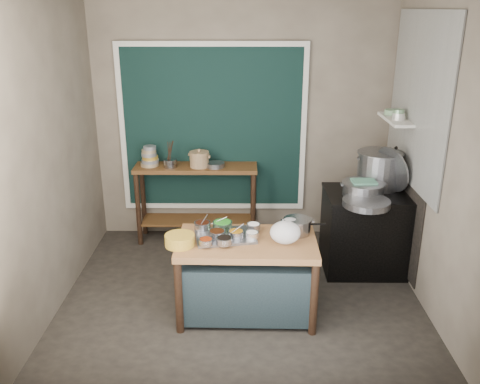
{
  "coord_description": "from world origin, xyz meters",
  "views": [
    {
      "loc": [
        0.02,
        -4.47,
        2.72
      ],
      "look_at": [
        -0.02,
        0.25,
        1.0
      ],
      "focal_mm": 38.0,
      "sensor_mm": 36.0,
      "label": 1
    }
  ],
  "objects_px": {
    "prep_table": "(247,277)",
    "stock_pot": "(379,170)",
    "condiment_tray": "(225,236)",
    "saucepan": "(297,226)",
    "utensil_cup": "(170,163)",
    "back_counter": "(197,203)",
    "yellow_basin": "(180,240)",
    "ceramic_crock": "(199,160)",
    "stove_block": "(366,232)",
    "steamer": "(363,189)"
  },
  "relations": [
    {
      "from": "stove_block",
      "to": "condiment_tray",
      "type": "xyz_separation_m",
      "value": [
        -1.5,
        -0.83,
        0.34
      ]
    },
    {
      "from": "prep_table",
      "to": "utensil_cup",
      "type": "distance_m",
      "value": 1.9
    },
    {
      "from": "steamer",
      "to": "stock_pot",
      "type": "bearing_deg",
      "value": 51.42
    },
    {
      "from": "stock_pot",
      "to": "steamer",
      "type": "xyz_separation_m",
      "value": [
        -0.22,
        -0.28,
        -0.12
      ]
    },
    {
      "from": "condiment_tray",
      "to": "steamer",
      "type": "height_order",
      "value": "steamer"
    },
    {
      "from": "condiment_tray",
      "to": "saucepan",
      "type": "relative_size",
      "value": 2.01
    },
    {
      "from": "prep_table",
      "to": "yellow_basin",
      "type": "distance_m",
      "value": 0.73
    },
    {
      "from": "back_counter",
      "to": "saucepan",
      "type": "height_order",
      "value": "back_counter"
    },
    {
      "from": "saucepan",
      "to": "prep_table",
      "type": "bearing_deg",
      "value": -165.76
    },
    {
      "from": "condiment_tray",
      "to": "utensil_cup",
      "type": "distance_m",
      "value": 1.67
    },
    {
      "from": "stock_pot",
      "to": "saucepan",
      "type": "bearing_deg",
      "value": -135.88
    },
    {
      "from": "back_counter",
      "to": "saucepan",
      "type": "distance_m",
      "value": 1.85
    },
    {
      "from": "prep_table",
      "to": "saucepan",
      "type": "bearing_deg",
      "value": 19.37
    },
    {
      "from": "stove_block",
      "to": "saucepan",
      "type": "relative_size",
      "value": 3.4
    },
    {
      "from": "condiment_tray",
      "to": "yellow_basin",
      "type": "height_order",
      "value": "yellow_basin"
    },
    {
      "from": "utensil_cup",
      "to": "stock_pot",
      "type": "bearing_deg",
      "value": -11.64
    },
    {
      "from": "back_counter",
      "to": "utensil_cup",
      "type": "distance_m",
      "value": 0.6
    },
    {
      "from": "stove_block",
      "to": "stock_pot",
      "type": "xyz_separation_m",
      "value": [
        0.13,
        0.2,
        0.65
      ]
    },
    {
      "from": "stove_block",
      "to": "stock_pot",
      "type": "height_order",
      "value": "stock_pot"
    },
    {
      "from": "stove_block",
      "to": "stock_pot",
      "type": "relative_size",
      "value": 1.8
    },
    {
      "from": "back_counter",
      "to": "prep_table",
      "type": "bearing_deg",
      "value": -69.69
    },
    {
      "from": "steamer",
      "to": "utensil_cup",
      "type": "bearing_deg",
      "value": 160.18
    },
    {
      "from": "ceramic_crock",
      "to": "prep_table",
      "type": "bearing_deg",
      "value": -70.77
    },
    {
      "from": "stove_block",
      "to": "yellow_basin",
      "type": "bearing_deg",
      "value": -152.15
    },
    {
      "from": "ceramic_crock",
      "to": "steamer",
      "type": "height_order",
      "value": "ceramic_crock"
    },
    {
      "from": "back_counter",
      "to": "utensil_cup",
      "type": "xyz_separation_m",
      "value": [
        -0.29,
        -0.06,
        0.52
      ]
    },
    {
      "from": "prep_table",
      "to": "stove_block",
      "type": "xyz_separation_m",
      "value": [
        1.3,
        0.89,
        0.05
      ]
    },
    {
      "from": "condiment_tray",
      "to": "saucepan",
      "type": "xyz_separation_m",
      "value": [
        0.66,
        0.1,
        0.06
      ]
    },
    {
      "from": "utensil_cup",
      "to": "ceramic_crock",
      "type": "xyz_separation_m",
      "value": [
        0.34,
        0.02,
        0.03
      ]
    },
    {
      "from": "prep_table",
      "to": "stove_block",
      "type": "distance_m",
      "value": 1.58
    },
    {
      "from": "back_counter",
      "to": "ceramic_crock",
      "type": "bearing_deg",
      "value": -39.12
    },
    {
      "from": "stock_pot",
      "to": "condiment_tray",
      "type": "bearing_deg",
      "value": -147.63
    },
    {
      "from": "prep_table",
      "to": "stock_pot",
      "type": "bearing_deg",
      "value": 38.32
    },
    {
      "from": "condiment_tray",
      "to": "utensil_cup",
      "type": "relative_size",
      "value": 3.3
    },
    {
      "from": "yellow_basin",
      "to": "stock_pot",
      "type": "xyz_separation_m",
      "value": [
        2.02,
        1.19,
        0.28
      ]
    },
    {
      "from": "stock_pot",
      "to": "utensil_cup",
      "type": "bearing_deg",
      "value": 168.36
    },
    {
      "from": "stove_block",
      "to": "stock_pot",
      "type": "distance_m",
      "value": 0.69
    },
    {
      "from": "back_counter",
      "to": "yellow_basin",
      "type": "xyz_separation_m",
      "value": [
        0.01,
        -1.73,
        0.33
      ]
    },
    {
      "from": "saucepan",
      "to": "condiment_tray",
      "type": "bearing_deg",
      "value": -175.88
    },
    {
      "from": "saucepan",
      "to": "yellow_basin",
      "type": "bearing_deg",
      "value": -170.2
    },
    {
      "from": "stove_block",
      "to": "yellow_basin",
      "type": "relative_size",
      "value": 3.44
    },
    {
      "from": "ceramic_crock",
      "to": "condiment_tray",
      "type": "bearing_deg",
      "value": -76.89
    },
    {
      "from": "prep_table",
      "to": "saucepan",
      "type": "relative_size",
      "value": 4.73
    },
    {
      "from": "stove_block",
      "to": "yellow_basin",
      "type": "xyz_separation_m",
      "value": [
        -1.89,
        -1.0,
        0.38
      ]
    },
    {
      "from": "stove_block",
      "to": "stock_pot",
      "type": "bearing_deg",
      "value": 57.26
    },
    {
      "from": "prep_table",
      "to": "ceramic_crock",
      "type": "bearing_deg",
      "value": 110.24
    },
    {
      "from": "back_counter",
      "to": "steamer",
      "type": "bearing_deg",
      "value": -24.23
    },
    {
      "from": "yellow_basin",
      "to": "utensil_cup",
      "type": "xyz_separation_m",
      "value": [
        -0.3,
        1.67,
        0.2
      ]
    },
    {
      "from": "condiment_tray",
      "to": "saucepan",
      "type": "distance_m",
      "value": 0.67
    },
    {
      "from": "utensil_cup",
      "to": "steamer",
      "type": "height_order",
      "value": "utensil_cup"
    }
  ]
}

